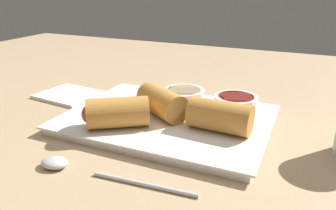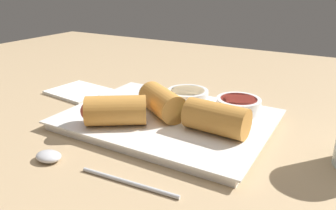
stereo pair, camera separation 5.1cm
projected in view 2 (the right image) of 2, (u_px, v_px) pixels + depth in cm
name	position (u px, v px, depth cm)	size (l,w,h in cm)	color
table_surface	(161.00, 134.00, 52.42)	(180.00, 140.00, 2.00)	tan
serving_plate	(168.00, 120.00, 53.54)	(32.47, 24.31, 1.50)	white
roll_front_left	(213.00, 117.00, 46.70)	(9.91, 5.01, 4.54)	#C68438
roll_front_right	(113.00, 111.00, 49.16)	(10.01, 8.78, 4.54)	#C68438
roll_back_left	(161.00, 101.00, 52.98)	(10.03, 8.70, 4.54)	#C68438
dipping_bowl_near	(186.00, 95.00, 58.70)	(7.37, 7.37, 2.32)	white
dipping_bowl_far	(238.00, 105.00, 54.38)	(7.37, 7.37, 2.32)	white
spoon	(64.00, 161.00, 41.66)	(20.60, 3.09, 1.24)	silver
napkin	(79.00, 92.00, 68.41)	(12.32, 10.80, 0.60)	white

